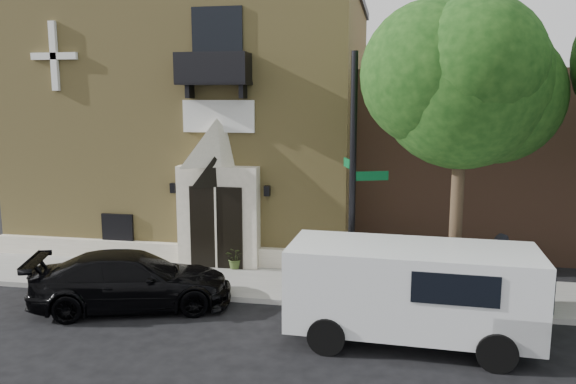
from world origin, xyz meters
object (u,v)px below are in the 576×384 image
object	(u,v)px
street_sign	(353,179)
black_sedan	(133,280)
dumpster	(509,286)
cargo_van	(420,290)
fire_hydrant	(374,285)
pedestrian_near	(499,269)

from	to	relation	value
street_sign	black_sedan	bearing A→B (deg)	173.84
black_sedan	dumpster	bearing A→B (deg)	-100.34
cargo_van	street_sign	world-z (taller)	street_sign
black_sedan	fire_hydrant	xyz separation A→B (m)	(6.21, 1.45, -0.22)
street_sign	pedestrian_near	bearing A→B (deg)	-11.77
street_sign	fire_hydrant	distance (m)	2.95
fire_hydrant	pedestrian_near	xyz separation A→B (m)	(3.16, 0.13, 0.58)
fire_hydrant	dumpster	bearing A→B (deg)	-1.92
cargo_van	fire_hydrant	size ratio (longest dim) A/B	7.26
cargo_van	dumpster	distance (m)	3.19
fire_hydrant	dumpster	world-z (taller)	dumpster
street_sign	dumpster	distance (m)	4.79
street_sign	fire_hydrant	bearing A→B (deg)	6.95
street_sign	fire_hydrant	world-z (taller)	street_sign
black_sedan	fire_hydrant	size ratio (longest dim) A/B	6.71
black_sedan	street_sign	size ratio (longest dim) A/B	0.79
black_sedan	cargo_van	xyz separation A→B (m)	(7.29, -0.82, 0.50)
black_sedan	dumpster	world-z (taller)	black_sedan
black_sedan	dumpster	size ratio (longest dim) A/B	2.52
street_sign	pedestrian_near	xyz separation A→B (m)	(3.75, 0.41, -2.30)
pedestrian_near	dumpster	bearing A→B (deg)	122.70
dumpster	cargo_van	bearing A→B (deg)	-151.62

